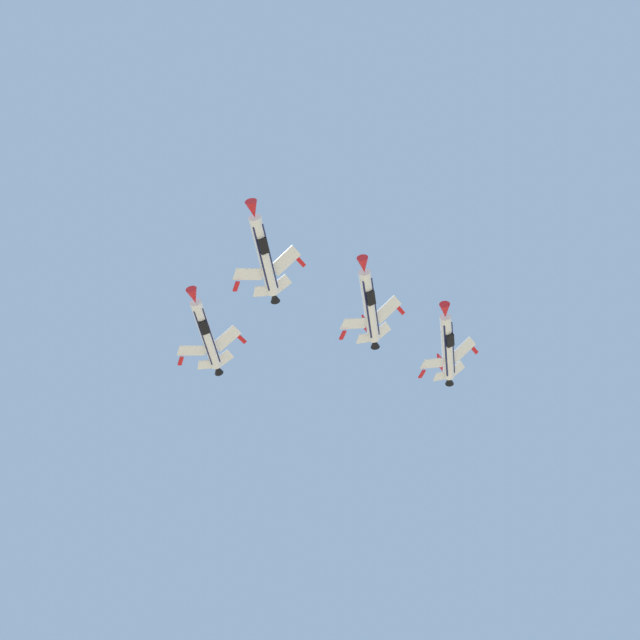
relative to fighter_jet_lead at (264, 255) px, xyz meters
name	(u,v)px	position (x,y,z in m)	size (l,w,h in m)	color
fighter_jet_lead	(264,255)	(0.00, 0.00, 0.00)	(9.87, 15.97, 5.08)	white
fighter_jet_left_wing	(369,305)	(13.67, 9.76, 0.59)	(9.76, 15.97, 5.18)	white
fighter_jet_right_wing	(206,334)	(-9.95, 13.25, 0.37)	(10.07, 15.97, 4.88)	white
fighter_jet_left_outer	(447,346)	(25.24, 19.72, 2.39)	(9.77, 15.97, 5.17)	white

